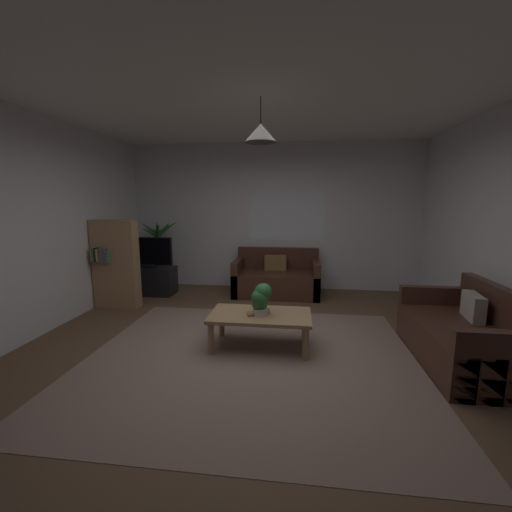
{
  "coord_description": "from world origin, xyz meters",
  "views": [
    {
      "loc": [
        0.48,
        -3.52,
        1.7
      ],
      "look_at": [
        0.0,
        0.3,
        1.05
      ],
      "focal_mm": 23.2,
      "sensor_mm": 36.0,
      "label": 1
    }
  ],
  "objects_px": {
    "pendant_lamp": "(261,133)",
    "potted_plant_on_table": "(261,299)",
    "couch_right_side": "(465,338)",
    "coffee_table": "(260,319)",
    "remote_on_table_0": "(267,311)",
    "book_on_table_0": "(252,314)",
    "potted_palm_corner": "(159,257)",
    "tv": "(148,252)",
    "tv_stand": "(150,280)",
    "bookshelf_corner": "(115,264)",
    "couch_under_window": "(277,279)"
  },
  "relations": [
    {
      "from": "remote_on_table_0",
      "to": "book_on_table_0",
      "type": "bearing_deg",
      "value": -148.24
    },
    {
      "from": "remote_on_table_0",
      "to": "tv_stand",
      "type": "relative_size",
      "value": 0.18
    },
    {
      "from": "couch_right_side",
      "to": "pendant_lamp",
      "type": "bearing_deg",
      "value": -93.03
    },
    {
      "from": "remote_on_table_0",
      "to": "tv_stand",
      "type": "distance_m",
      "value": 3.02
    },
    {
      "from": "couch_right_side",
      "to": "coffee_table",
      "type": "bearing_deg",
      "value": -93.03
    },
    {
      "from": "coffee_table",
      "to": "potted_palm_corner",
      "type": "height_order",
      "value": "potted_palm_corner"
    },
    {
      "from": "couch_right_side",
      "to": "potted_plant_on_table",
      "type": "height_order",
      "value": "couch_right_side"
    },
    {
      "from": "tv",
      "to": "potted_palm_corner",
      "type": "distance_m",
      "value": 0.59
    },
    {
      "from": "remote_on_table_0",
      "to": "potted_plant_on_table",
      "type": "xyz_separation_m",
      "value": [
        -0.06,
        -0.1,
        0.18
      ]
    },
    {
      "from": "potted_plant_on_table",
      "to": "tv",
      "type": "relative_size",
      "value": 0.41
    },
    {
      "from": "tv_stand",
      "to": "tv",
      "type": "relative_size",
      "value": 1.01
    },
    {
      "from": "book_on_table_0",
      "to": "potted_palm_corner",
      "type": "distance_m",
      "value": 3.4
    },
    {
      "from": "bookshelf_corner",
      "to": "book_on_table_0",
      "type": "bearing_deg",
      "value": -27.77
    },
    {
      "from": "coffee_table",
      "to": "tv",
      "type": "distance_m",
      "value": 3.02
    },
    {
      "from": "potted_palm_corner",
      "to": "pendant_lamp",
      "type": "height_order",
      "value": "pendant_lamp"
    },
    {
      "from": "pendant_lamp",
      "to": "potted_plant_on_table",
      "type": "bearing_deg",
      "value": -71.02
    },
    {
      "from": "tv_stand",
      "to": "bookshelf_corner",
      "type": "bearing_deg",
      "value": -103.17
    },
    {
      "from": "book_on_table_0",
      "to": "tv_stand",
      "type": "height_order",
      "value": "tv_stand"
    },
    {
      "from": "couch_right_side",
      "to": "book_on_table_0",
      "type": "bearing_deg",
      "value": -91.48
    },
    {
      "from": "book_on_table_0",
      "to": "pendant_lamp",
      "type": "bearing_deg",
      "value": 32.87
    },
    {
      "from": "book_on_table_0",
      "to": "tv",
      "type": "height_order",
      "value": "tv"
    },
    {
      "from": "remote_on_table_0",
      "to": "coffee_table",
      "type": "bearing_deg",
      "value": -144.43
    },
    {
      "from": "couch_under_window",
      "to": "potted_plant_on_table",
      "type": "bearing_deg",
      "value": -90.85
    },
    {
      "from": "remote_on_table_0",
      "to": "potted_palm_corner",
      "type": "height_order",
      "value": "potted_palm_corner"
    },
    {
      "from": "coffee_table",
      "to": "pendant_lamp",
      "type": "height_order",
      "value": "pendant_lamp"
    },
    {
      "from": "coffee_table",
      "to": "bookshelf_corner",
      "type": "bearing_deg",
      "value": 154.16
    },
    {
      "from": "coffee_table",
      "to": "tv",
      "type": "bearing_deg",
      "value": 139.1
    },
    {
      "from": "book_on_table_0",
      "to": "tv",
      "type": "xyz_separation_m",
      "value": [
        -2.17,
        2.01,
        0.36
      ]
    },
    {
      "from": "remote_on_table_0",
      "to": "tv",
      "type": "xyz_separation_m",
      "value": [
        -2.33,
        1.89,
        0.37
      ]
    },
    {
      "from": "tv_stand",
      "to": "potted_palm_corner",
      "type": "relative_size",
      "value": 0.66
    },
    {
      "from": "bookshelf_corner",
      "to": "remote_on_table_0",
      "type": "bearing_deg",
      "value": -23.98
    },
    {
      "from": "coffee_table",
      "to": "potted_plant_on_table",
      "type": "xyz_separation_m",
      "value": [
        0.01,
        -0.04,
        0.25
      ]
    },
    {
      "from": "pendant_lamp",
      "to": "tv",
      "type": "bearing_deg",
      "value": 139.1
    },
    {
      "from": "tv_stand",
      "to": "pendant_lamp",
      "type": "distance_m",
      "value": 3.69
    },
    {
      "from": "couch_right_side",
      "to": "pendant_lamp",
      "type": "relative_size",
      "value": 3.36
    },
    {
      "from": "couch_right_side",
      "to": "tv_stand",
      "type": "height_order",
      "value": "couch_right_side"
    },
    {
      "from": "tv_stand",
      "to": "potted_palm_corner",
      "type": "distance_m",
      "value": 0.65
    },
    {
      "from": "couch_right_side",
      "to": "tv_stand",
      "type": "distance_m",
      "value": 4.9
    },
    {
      "from": "tv_stand",
      "to": "pendant_lamp",
      "type": "bearing_deg",
      "value": -41.21
    },
    {
      "from": "couch_right_side",
      "to": "potted_palm_corner",
      "type": "xyz_separation_m",
      "value": [
        -4.47,
        2.63,
        0.33
      ]
    },
    {
      "from": "tv_stand",
      "to": "coffee_table",
      "type": "bearing_deg",
      "value": -41.21
    },
    {
      "from": "book_on_table_0",
      "to": "pendant_lamp",
      "type": "height_order",
      "value": "pendant_lamp"
    },
    {
      "from": "couch_right_side",
      "to": "potted_plant_on_table",
      "type": "xyz_separation_m",
      "value": [
        -2.16,
        0.08,
        0.33
      ]
    },
    {
      "from": "couch_right_side",
      "to": "couch_under_window",
      "type": "bearing_deg",
      "value": -137.93
    },
    {
      "from": "book_on_table_0",
      "to": "potted_palm_corner",
      "type": "bearing_deg",
      "value": 130.65
    },
    {
      "from": "couch_under_window",
      "to": "tv_stand",
      "type": "height_order",
      "value": "couch_under_window"
    },
    {
      "from": "coffee_table",
      "to": "remote_on_table_0",
      "type": "xyz_separation_m",
      "value": [
        0.07,
        0.06,
        0.07
      ]
    },
    {
      "from": "bookshelf_corner",
      "to": "tv",
      "type": "bearing_deg",
      "value": 76.48
    },
    {
      "from": "couch_right_side",
      "to": "bookshelf_corner",
      "type": "relative_size",
      "value": 1.11
    },
    {
      "from": "coffee_table",
      "to": "book_on_table_0",
      "type": "xyz_separation_m",
      "value": [
        -0.09,
        -0.06,
        0.07
      ]
    }
  ]
}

